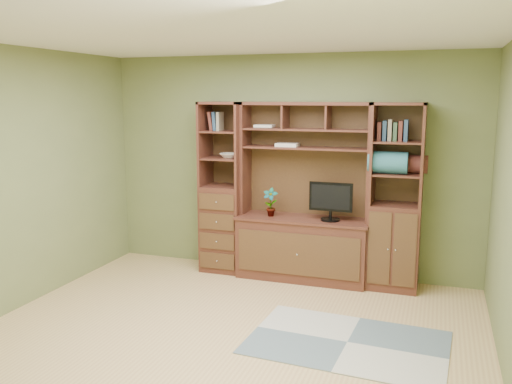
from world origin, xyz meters
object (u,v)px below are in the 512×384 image
(center_hutch, at_px, (303,193))
(left_tower, at_px, (224,187))
(monitor, at_px, (331,194))
(right_tower, at_px, (396,197))

(center_hutch, xyz_separation_m, left_tower, (-1.00, 0.04, 0.00))
(left_tower, xyz_separation_m, monitor, (1.32, -0.07, 0.00))
(center_hutch, xyz_separation_m, monitor, (0.32, -0.03, 0.00))
(center_hutch, height_order, left_tower, same)
(center_hutch, bearing_deg, monitor, -6.17)
(right_tower, bearing_deg, left_tower, 180.00)
(center_hutch, height_order, monitor, center_hutch)
(right_tower, height_order, monitor, right_tower)
(left_tower, distance_m, right_tower, 2.02)
(left_tower, relative_size, right_tower, 1.00)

